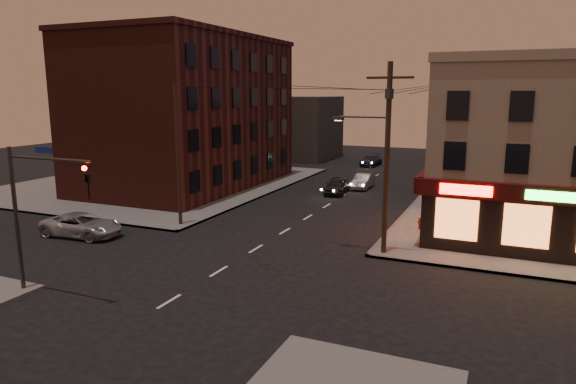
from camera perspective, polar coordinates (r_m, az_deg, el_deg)
The scene contains 16 objects.
ground at distance 25.64m, azimuth -7.71°, elevation -8.74°, with size 120.00×120.00×0.00m, color black.
sidewalk_nw at distance 50.77m, azimuth -14.05°, elevation 1.04°, with size 24.00×28.00×0.15m, color #514F4C.
pizza_building at distance 34.30m, azimuth 28.97°, elevation 4.18°, with size 15.85×12.85×10.50m.
brick_apartment at distance 48.02m, azimuth -11.06°, elevation 8.51°, with size 12.00×20.00×13.00m, color #4A1D18.
bg_building_ne_a at distance 58.80m, azimuth 24.84°, elevation 5.06°, with size 10.00×12.00×7.00m, color #3F3D3A.
bg_building_nw at distance 67.77m, azimuth 1.23°, elevation 7.17°, with size 9.00×10.00×8.00m, color #3F3D3A.
bg_building_ne_b at distance 72.78m, azimuth 23.05°, elevation 5.78°, with size 8.00×8.00×6.00m, color #3F3D3A.
utility_pole_main at distance 27.18m, azimuth 10.74°, elevation 4.79°, with size 4.20×0.44×10.00m.
utility_pole_far at distance 53.03m, azimuth 17.22°, elevation 6.28°, with size 0.26×0.26×9.00m, color #382619.
utility_pole_west at distance 33.56m, azimuth -12.14°, elevation 4.00°, with size 0.24×0.24×9.00m, color #382619.
traffic_signal at distance 24.00m, azimuth -26.59°, elevation -0.91°, with size 4.49×0.32×6.47m.
suv_cross at distance 33.61m, azimuth -21.93°, elevation -3.42°, with size 2.31×5.02×1.39m, color gray.
sedan_near at distance 44.28m, azimuth 5.47°, elevation 0.71°, with size 1.66×4.13×1.41m, color black.
sedan_mid at distance 47.05m, azimuth 8.33°, elevation 1.19°, with size 1.37×3.92×1.29m, color gray.
sedan_far at distance 61.65m, azimuth 9.21°, elevation 3.49°, with size 1.79×4.39×1.28m, color #191A33.
fire_hydrant at distance 33.39m, azimuth 14.47°, elevation -3.29°, with size 0.33×0.33×0.75m.
Camera 1 is at (12.65, -20.55, 8.67)m, focal length 32.00 mm.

